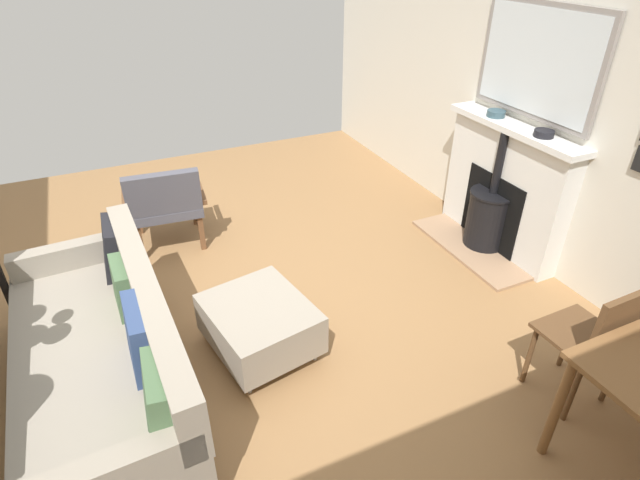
{
  "coord_description": "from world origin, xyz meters",
  "views": [
    {
      "loc": [
        0.62,
        2.92,
        2.42
      ],
      "look_at": [
        -0.45,
        0.6,
        0.83
      ],
      "focal_mm": 28.08,
      "sensor_mm": 36.0,
      "label": 1
    }
  ],
  "objects_px": {
    "mantel_bowl_near": "(496,113)",
    "mantel_bowl_far": "(544,133)",
    "ottoman": "(260,323)",
    "dining_chair_near_fireplace": "(596,336)",
    "fireplace": "(499,196)",
    "armchair_accent": "(165,202)",
    "sofa": "(106,353)"
  },
  "relations": [
    {
      "from": "sofa",
      "to": "armchair_accent",
      "type": "bearing_deg",
      "value": -111.48
    },
    {
      "from": "fireplace",
      "to": "mantel_bowl_far",
      "type": "distance_m",
      "value": 0.72
    },
    {
      "from": "mantel_bowl_near",
      "to": "mantel_bowl_far",
      "type": "height_order",
      "value": "mantel_bowl_near"
    },
    {
      "from": "sofa",
      "to": "armchair_accent",
      "type": "xyz_separation_m",
      "value": [
        -0.62,
        -1.58,
        0.11
      ]
    },
    {
      "from": "mantel_bowl_near",
      "to": "armchair_accent",
      "type": "relative_size",
      "value": 0.19
    },
    {
      "from": "armchair_accent",
      "to": "ottoman",
      "type": "bearing_deg",
      "value": 100.89
    },
    {
      "from": "fireplace",
      "to": "mantel_bowl_near",
      "type": "bearing_deg",
      "value": -92.96
    },
    {
      "from": "mantel_bowl_far",
      "to": "dining_chair_near_fireplace",
      "type": "xyz_separation_m",
      "value": [
        0.76,
        1.32,
        -0.62
      ]
    },
    {
      "from": "armchair_accent",
      "to": "dining_chair_near_fireplace",
      "type": "bearing_deg",
      "value": 124.02
    },
    {
      "from": "fireplace",
      "to": "mantel_bowl_near",
      "type": "distance_m",
      "value": 0.7
    },
    {
      "from": "mantel_bowl_near",
      "to": "armchair_accent",
      "type": "xyz_separation_m",
      "value": [
        2.63,
        -0.94,
        -0.69
      ]
    },
    {
      "from": "fireplace",
      "to": "mantel_bowl_far",
      "type": "height_order",
      "value": "mantel_bowl_far"
    },
    {
      "from": "mantel_bowl_near",
      "to": "mantel_bowl_far",
      "type": "xyz_separation_m",
      "value": [
        0.0,
        0.52,
        -0.0
      ]
    },
    {
      "from": "fireplace",
      "to": "mantel_bowl_far",
      "type": "bearing_deg",
      "value": 92.37
    },
    {
      "from": "mantel_bowl_near",
      "to": "sofa",
      "type": "bearing_deg",
      "value": 11.1
    },
    {
      "from": "mantel_bowl_near",
      "to": "dining_chair_near_fireplace",
      "type": "xyz_separation_m",
      "value": [
        0.76,
        1.84,
        -0.63
      ]
    },
    {
      "from": "mantel_bowl_far",
      "to": "ottoman",
      "type": "distance_m",
      "value": 2.5
    },
    {
      "from": "fireplace",
      "to": "armchair_accent",
      "type": "bearing_deg",
      "value": -24.0
    },
    {
      "from": "ottoman",
      "to": "dining_chair_near_fireplace",
      "type": "bearing_deg",
      "value": 142.78
    },
    {
      "from": "mantel_bowl_near",
      "to": "armchair_accent",
      "type": "height_order",
      "value": "mantel_bowl_near"
    },
    {
      "from": "armchair_accent",
      "to": "dining_chair_near_fireplace",
      "type": "distance_m",
      "value": 3.35
    },
    {
      "from": "mantel_bowl_near",
      "to": "ottoman",
      "type": "relative_size",
      "value": 0.18
    },
    {
      "from": "ottoman",
      "to": "dining_chair_near_fireplace",
      "type": "height_order",
      "value": "dining_chair_near_fireplace"
    },
    {
      "from": "fireplace",
      "to": "ottoman",
      "type": "bearing_deg",
      "value": 10.13
    },
    {
      "from": "mantel_bowl_far",
      "to": "mantel_bowl_near",
      "type": "bearing_deg",
      "value": -90.0
    },
    {
      "from": "mantel_bowl_near",
      "to": "ottoman",
      "type": "xyz_separation_m",
      "value": [
        2.33,
        0.64,
        -0.91
      ]
    },
    {
      "from": "mantel_bowl_far",
      "to": "ottoman",
      "type": "relative_size",
      "value": 0.18
    },
    {
      "from": "fireplace",
      "to": "ottoman",
      "type": "relative_size",
      "value": 1.67
    },
    {
      "from": "fireplace",
      "to": "mantel_bowl_far",
      "type": "relative_size",
      "value": 9.08
    },
    {
      "from": "mantel_bowl_near",
      "to": "mantel_bowl_far",
      "type": "distance_m",
      "value": 0.52
    },
    {
      "from": "sofa",
      "to": "dining_chair_near_fireplace",
      "type": "xyz_separation_m",
      "value": [
        -2.49,
        1.2,
        0.18
      ]
    },
    {
      "from": "fireplace",
      "to": "mantel_bowl_near",
      "type": "height_order",
      "value": "mantel_bowl_near"
    }
  ]
}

